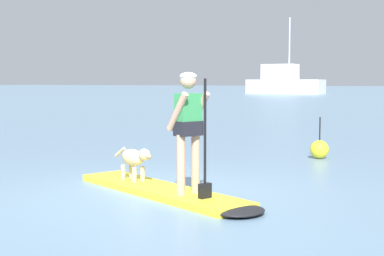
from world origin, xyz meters
TOP-DOWN VIEW (x-y plane):
  - ground_plane at (0.00, 0.00)m, footprint 400.00×400.00m
  - paddleboard at (0.21, -0.09)m, footprint 3.65×2.00m
  - person_paddler at (0.64, -0.25)m, footprint 0.68×0.59m
  - dog at (-0.62, 0.25)m, footprint 0.95×0.44m
  - moored_boat_far_starboard at (-20.50, 64.57)m, footprint 10.24×3.69m
  - marker_buoy at (1.05, 4.81)m, footprint 0.40×0.40m

SIDE VIEW (x-z plane):
  - ground_plane at x=0.00m, z-range 0.00..0.00m
  - paddleboard at x=0.21m, z-range 0.00..0.10m
  - marker_buoy at x=1.05m, z-range -0.25..0.65m
  - dog at x=-0.62m, z-range 0.18..0.72m
  - person_paddler at x=0.64m, z-range 0.23..1.91m
  - moored_boat_far_starboard at x=-20.50m, z-range -3.56..6.57m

